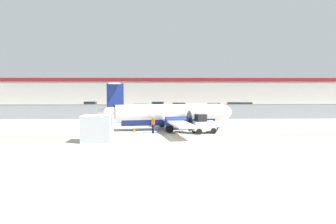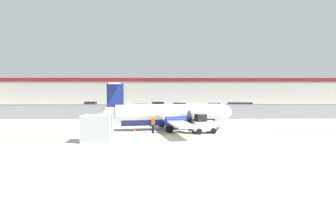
% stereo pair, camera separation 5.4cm
% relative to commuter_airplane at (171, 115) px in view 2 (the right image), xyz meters
% --- Properties ---
extents(ground_plane, '(140.00, 140.00, 0.01)m').
position_rel_commuter_airplane_xyz_m(ground_plane, '(0.67, -4.53, -1.60)').
color(ground_plane, '#B7B2A3').
extents(perimeter_fence, '(98.00, 0.10, 2.10)m').
position_rel_commuter_airplane_xyz_m(perimeter_fence, '(0.67, 11.47, -0.49)').
color(perimeter_fence, gray).
rests_on(perimeter_fence, ground).
extents(parking_lot_strip, '(98.00, 17.00, 0.12)m').
position_rel_commuter_airplane_xyz_m(parking_lot_strip, '(0.67, 22.97, -1.54)').
color(parking_lot_strip, '#38383A').
rests_on(parking_lot_strip, ground).
extents(background_building, '(91.00, 8.10, 6.50)m').
position_rel_commuter_airplane_xyz_m(background_building, '(0.67, 41.46, 1.66)').
color(background_building, beige).
rests_on(background_building, ground).
extents(commuter_airplane, '(14.40, 16.03, 4.92)m').
position_rel_commuter_airplane_xyz_m(commuter_airplane, '(0.00, 0.00, 0.00)').
color(commuter_airplane, white).
rests_on(commuter_airplane, ground).
extents(baggage_tug, '(2.54, 1.89, 1.88)m').
position_rel_commuter_airplane_xyz_m(baggage_tug, '(3.10, -2.85, -0.75)').
color(baggage_tug, silver).
rests_on(baggage_tug, ground).
extents(ground_crew_worker, '(0.46, 0.52, 1.70)m').
position_rel_commuter_airplane_xyz_m(ground_crew_worker, '(-1.78, -2.61, -0.65)').
color(ground_crew_worker, '#191E4C').
rests_on(ground_crew_worker, ground).
extents(cargo_container, '(2.44, 2.01, 2.20)m').
position_rel_commuter_airplane_xyz_m(cargo_container, '(-6.27, -7.55, -0.50)').
color(cargo_container, '#B7BCC1').
rests_on(cargo_container, ground).
extents(traffic_cone_near_left, '(0.36, 0.36, 0.64)m').
position_rel_commuter_airplane_xyz_m(traffic_cone_near_left, '(-6.30, -4.23, -1.29)').
color(traffic_cone_near_left, orange).
rests_on(traffic_cone_near_left, ground).
extents(traffic_cone_near_right, '(0.36, 0.36, 0.64)m').
position_rel_commuter_airplane_xyz_m(traffic_cone_near_right, '(-5.93, -2.71, -1.29)').
color(traffic_cone_near_right, orange).
rests_on(traffic_cone_near_right, ground).
extents(traffic_cone_far_left, '(0.36, 0.36, 0.64)m').
position_rel_commuter_airplane_xyz_m(traffic_cone_far_left, '(-3.75, -1.33, -1.29)').
color(traffic_cone_far_left, orange).
rests_on(traffic_cone_far_left, ground).
extents(parked_car_0, '(4.22, 2.04, 1.58)m').
position_rel_commuter_airplane_xyz_m(parked_car_0, '(-14.77, 29.28, -0.71)').
color(parked_car_0, slate).
rests_on(parked_car_0, parking_lot_strip).
extents(parked_car_1, '(4.26, 2.12, 1.58)m').
position_rel_commuter_airplane_xyz_m(parked_car_1, '(-10.67, 16.83, -0.71)').
color(parked_car_1, silver).
rests_on(parked_car_1, parking_lot_strip).
extents(parked_car_2, '(4.28, 2.18, 1.58)m').
position_rel_commuter_airplane_xyz_m(parked_car_2, '(-4.59, 20.18, -0.71)').
color(parked_car_2, red).
rests_on(parked_car_2, parking_lot_strip).
extents(parked_car_3, '(4.36, 2.35, 1.58)m').
position_rel_commuter_airplane_xyz_m(parked_car_3, '(-1.76, 28.39, -0.71)').
color(parked_car_3, black).
rests_on(parked_car_3, parking_lot_strip).
extents(parked_car_4, '(4.28, 2.17, 1.58)m').
position_rel_commuter_airplane_xyz_m(parked_car_4, '(2.13, 24.36, -0.71)').
color(parked_car_4, gray).
rests_on(parked_car_4, parking_lot_strip).
extents(parked_car_5, '(4.38, 2.42, 1.58)m').
position_rel_commuter_airplane_xyz_m(parked_car_5, '(8.21, 23.15, -0.71)').
color(parked_car_5, slate).
rests_on(parked_car_5, parking_lot_strip).
extents(parked_car_6, '(4.33, 2.29, 1.58)m').
position_rel_commuter_airplane_xyz_m(parked_car_6, '(12.31, 25.77, -0.71)').
color(parked_car_6, '#19662D').
rests_on(parked_car_6, parking_lot_strip).
extents(parked_car_7, '(4.24, 2.09, 1.58)m').
position_rel_commuter_airplane_xyz_m(parked_car_7, '(14.68, 25.36, -0.71)').
color(parked_car_7, '#B28C19').
rests_on(parked_car_7, parking_lot_strip).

